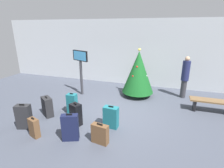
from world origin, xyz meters
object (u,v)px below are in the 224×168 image
object	(u,v)px
flight_info_kiosk	(81,64)
suitcase_0	(47,107)
suitcase_6	(111,117)
suitcase_4	(70,127)
waiting_bench	(212,103)
suitcase_3	(100,134)
traveller_0	(185,76)
holiday_tree	(138,72)
suitcase_2	(76,115)
suitcase_1	(72,104)
suitcase_5	(34,128)
suitcase_7	(24,117)

from	to	relation	value
flight_info_kiosk	suitcase_0	xyz separation A→B (m)	(-0.18, -2.27, -1.09)
suitcase_6	suitcase_4	bearing A→B (deg)	-131.78
waiting_bench	suitcase_3	distance (m)	4.44
traveller_0	suitcase_4	world-z (taller)	traveller_0
holiday_tree	traveller_0	world-z (taller)	holiday_tree
flight_info_kiosk	suitcase_6	xyz separation A→B (m)	(2.21, -2.28, -1.09)
suitcase_3	suitcase_4	bearing A→B (deg)	-171.77
holiday_tree	traveller_0	size ratio (longest dim) A/B	1.17
suitcase_2	suitcase_6	distance (m)	1.13
suitcase_1	suitcase_5	distance (m)	1.65
suitcase_7	suitcase_0	bearing A→B (deg)	79.09
traveller_0	suitcase_4	distance (m)	5.40
flight_info_kiosk	suitcase_7	size ratio (longest dim) A/B	2.52
suitcase_2	suitcase_5	size ratio (longest dim) A/B	1.26
suitcase_3	suitcase_7	xyz separation A→B (m)	(-2.53, -0.04, 0.11)
holiday_tree	traveller_0	distance (m)	2.05
holiday_tree	suitcase_6	size ratio (longest dim) A/B	2.98
suitcase_6	suitcase_2	bearing A→B (deg)	-168.49
suitcase_6	suitcase_5	bearing A→B (deg)	-148.73
traveller_0	suitcase_3	xyz separation A→B (m)	(-2.34, -4.21, -0.71)
flight_info_kiosk	suitcase_0	size ratio (longest dim) A/B	2.81
holiday_tree	suitcase_5	distance (m)	4.74
holiday_tree	traveller_0	xyz separation A→B (m)	(1.99, 0.46, -0.14)
suitcase_1	suitcase_5	xyz separation A→B (m)	(-0.29, -1.62, -0.09)
suitcase_1	suitcase_5	bearing A→B (deg)	-100.16
suitcase_3	suitcase_4	xyz separation A→B (m)	(-0.84, -0.12, 0.11)
flight_info_kiosk	waiting_bench	distance (m)	5.56
suitcase_0	suitcase_4	xyz separation A→B (m)	(1.52, -0.97, 0.04)
waiting_bench	suitcase_3	world-z (taller)	suitcase_3
suitcase_0	suitcase_3	size ratio (longest dim) A/B	1.23
suitcase_0	suitcase_1	distance (m)	0.87
suitcase_4	suitcase_5	distance (m)	1.09
holiday_tree	waiting_bench	xyz separation A→B (m)	(2.92, -0.75, -0.77)
traveller_0	suitcase_1	distance (m)	4.95
traveller_0	suitcase_2	world-z (taller)	traveller_0
suitcase_4	flight_info_kiosk	bearing A→B (deg)	112.50
flight_info_kiosk	suitcase_1	world-z (taller)	flight_info_kiosk
holiday_tree	suitcase_2	xyz separation A→B (m)	(-1.43, -3.13, -0.77)
suitcase_0	suitcase_2	distance (m)	1.30
traveller_0	suitcase_6	size ratio (longest dim) A/B	2.54
suitcase_0	suitcase_7	size ratio (longest dim) A/B	0.90
suitcase_1	suitcase_4	world-z (taller)	suitcase_4
suitcase_0	suitcase_6	distance (m)	2.39
traveller_0	suitcase_1	size ratio (longest dim) A/B	2.36
flight_info_kiosk	suitcase_4	world-z (taller)	flight_info_kiosk
suitcase_0	suitcase_7	bearing A→B (deg)	-100.91
flight_info_kiosk	suitcase_4	bearing A→B (deg)	-67.50
holiday_tree	suitcase_1	xyz separation A→B (m)	(-1.96, -2.46, -0.76)
suitcase_2	suitcase_0	bearing A→B (deg)	169.93
suitcase_6	suitcase_3	bearing A→B (deg)	-91.83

